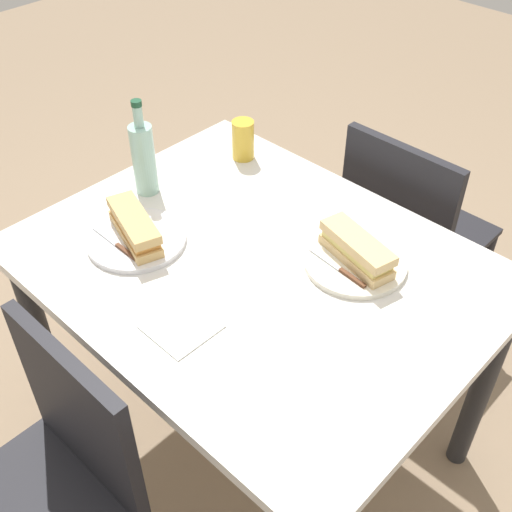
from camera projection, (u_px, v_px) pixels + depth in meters
ground_plane at (256, 435)px, 2.05m from camera, size 8.00×8.00×0.00m
dining_table at (256, 294)px, 1.64m from camera, size 1.13×0.88×0.75m
chair_far at (53, 488)px, 1.38m from camera, size 0.40×0.40×0.86m
chair_near at (406, 234)px, 2.05m from camera, size 0.40×0.40×0.86m
plate_near at (137, 239)px, 1.62m from camera, size 0.25×0.25×0.01m
baguette_sandwich_near at (135, 227)px, 1.59m from camera, size 0.23×0.13×0.07m
knife_near at (117, 245)px, 1.59m from camera, size 0.18×0.02×0.01m
plate_far at (355, 262)px, 1.55m from camera, size 0.25×0.25×0.01m
baguette_sandwich_far at (357, 249)px, 1.53m from camera, size 0.22×0.12×0.07m
knife_far at (340, 270)px, 1.52m from camera, size 0.18×0.03×0.01m
water_bottle at (144, 157)px, 1.72m from camera, size 0.06×0.06×0.28m
beer_glass at (243, 140)px, 1.89m from camera, size 0.07×0.07×0.12m
paper_napkin at (182, 326)px, 1.40m from camera, size 0.14×0.14×0.00m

